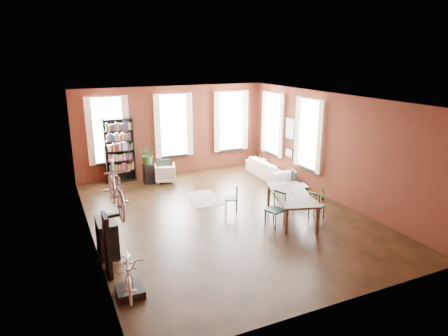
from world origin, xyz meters
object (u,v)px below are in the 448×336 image
bookshelf (119,150)px  white_armchair (165,172)px  cream_sofa (269,166)px  dining_chair_b (231,198)px  plant_stand (149,174)px  dining_table (291,206)px  dining_chair_c (317,205)px  bike_trainer (130,291)px  dining_chair_a (275,210)px  bicycle_floor (127,252)px  console_table (107,237)px  dining_chair_d (300,186)px

bookshelf → white_armchair: 1.73m
white_armchair → cream_sofa: bearing=179.4°
dining_chair_b → plant_stand: dining_chair_b is taller
dining_table → dining_chair_b: bearing=156.9°
dining_chair_c → bike_trainer: (-5.30, -1.44, -0.32)m
white_armchair → dining_chair_a: bearing=122.0°
plant_stand → dining_chair_a: bearing=-67.3°
cream_sofa → dining_chair_c: bearing=168.0°
dining_chair_b → bike_trainer: bearing=-26.6°
bookshelf → cream_sofa: size_ratio=1.06×
plant_stand → bicycle_floor: (-1.99, -6.39, 0.55)m
white_armchair → bicycle_floor: size_ratio=0.47×
bookshelf → dining_table: bearing=-55.8°
cream_sofa → dining_chair_b: bearing=132.2°
dining_table → cream_sofa: 3.79m
bookshelf → bicycle_floor: (-1.17, -7.00, -0.22)m
dining_chair_a → bicycle_floor: bicycle_floor is taller
dining_chair_a → bicycle_floor: size_ratio=0.62×
cream_sofa → bike_trainer: cream_sofa is taller
bike_trainer → console_table: bearing=93.5°
cream_sofa → bicycle_floor: 8.11m
dining_chair_b → console_table: console_table is taller
cream_sofa → plant_stand: cream_sofa is taller
dining_table → dining_chair_b: dining_chair_b is taller
bike_trainer → dining_chair_d: bearing=26.0°
dining_table → dining_chair_c: bearing=-12.2°
dining_table → bike_trainer: 5.05m
dining_table → dining_chair_b: 1.67m
dining_table → dining_chair_a: size_ratio=2.26×
bookshelf → bicycle_floor: bookshelf is taller
dining_chair_d → bookshelf: size_ratio=0.44×
dining_chair_d → bookshelf: (-4.50, 4.23, 0.62)m
dining_chair_b → dining_chair_c: (1.85, -1.43, -0.00)m
bookshelf → bicycle_floor: 7.10m
cream_sofa → bicycle_floor: bearing=130.9°
bicycle_floor → dining_table: bearing=29.4°
dining_chair_c → white_armchair: bearing=6.4°
dining_chair_d → plant_stand: size_ratio=1.44×
dining_chair_c → console_table: size_ratio=0.97×
dining_chair_b → plant_stand: bearing=-133.7°
dining_table → bicycle_floor: 5.07m
white_armchair → bike_trainer: size_ratio=1.40×
dining_table → bicycle_floor: bicycle_floor is taller
dining_table → plant_stand: 5.35m
white_armchair → cream_sofa: size_ratio=0.33×
dining_chair_a → dining_chair_d: bearing=108.6°
dining_table → dining_chair_d: 1.38m
dining_chair_b → white_armchair: bearing=-141.2°
white_armchair → console_table: console_table is taller
bike_trainer → console_table: size_ratio=0.62×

